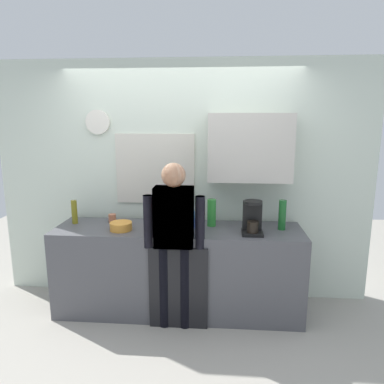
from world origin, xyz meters
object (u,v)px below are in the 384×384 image
at_px(cup_terracotta_mug, 112,218).
at_px(potted_plant, 184,219).
at_px(coffee_maker, 252,219).
at_px(person_at_sink, 174,233).
at_px(mixing_bowl, 121,226).
at_px(dish_soap, 192,218).
at_px(bottle_olive_oil, 74,212).
at_px(person_guest, 174,233).
at_px(bottle_clear_soda, 212,213).
at_px(bottle_green_wine, 282,215).
at_px(cup_blue_mug, 198,223).

xyz_separation_m(cup_terracotta_mug, potted_plant, (0.79, -0.27, 0.09)).
bearing_deg(coffee_maker, person_at_sink, -165.24).
distance_m(coffee_maker, mixing_bowl, 1.29).
relative_size(dish_soap, person_at_sink, 0.11).
bearing_deg(bottle_olive_oil, person_guest, -18.98).
bearing_deg(potted_plant, bottle_clear_soda, 41.85).
relative_size(bottle_clear_soda, potted_plant, 1.22).
height_order(bottle_olive_oil, dish_soap, bottle_olive_oil).
bearing_deg(bottle_olive_oil, potted_plant, -9.93).
relative_size(bottle_green_wine, person_guest, 0.19).
xyz_separation_m(coffee_maker, person_at_sink, (-0.73, -0.19, -0.10)).
xyz_separation_m(cup_terracotta_mug, mixing_bowl, (0.16, -0.25, -0.01)).
bearing_deg(bottle_olive_oil, coffee_maker, -5.82).
xyz_separation_m(coffee_maker, potted_plant, (-0.66, -0.02, -0.01)).
bearing_deg(cup_terracotta_mug, potted_plant, -18.58).
distance_m(bottle_green_wine, potted_plant, 0.98).
distance_m(bottle_green_wine, person_at_sink, 1.10).
height_order(bottle_green_wine, dish_soap, bottle_green_wine).
relative_size(cup_terracotta_mug, person_at_sink, 0.06).
xyz_separation_m(mixing_bowl, dish_soap, (0.69, 0.22, 0.04)).
xyz_separation_m(coffee_maker, cup_terracotta_mug, (-1.45, 0.25, -0.10)).
xyz_separation_m(mixing_bowl, potted_plant, (0.63, -0.02, 0.09)).
distance_m(dish_soap, person_at_sink, 0.44).
relative_size(bottle_olive_oil, cup_terracotta_mug, 2.72).
bearing_deg(person_at_sink, cup_terracotta_mug, 156.50).
bearing_deg(person_guest, bottle_green_wine, -141.17).
bearing_deg(cup_terracotta_mug, person_guest, -31.45).
distance_m(cup_terracotta_mug, potted_plant, 0.84).
height_order(coffee_maker, dish_soap, coffee_maker).
distance_m(cup_terracotta_mug, cup_blue_mug, 0.93).
relative_size(dish_soap, person_guest, 0.11).
xyz_separation_m(bottle_green_wine, person_guest, (-1.04, -0.34, -0.10)).
xyz_separation_m(cup_blue_mug, potted_plant, (-0.13, -0.15, 0.08)).
bearing_deg(person_guest, bottle_clear_soda, -108.65).
bearing_deg(person_guest, mixing_bowl, 1.49).
height_order(bottle_clear_soda, cup_blue_mug, bottle_clear_soda).
bearing_deg(bottle_clear_soda, bottle_olive_oil, -178.82).
relative_size(bottle_green_wine, potted_plant, 1.30).
xyz_separation_m(bottle_green_wine, mixing_bowl, (-1.59, -0.15, -0.11)).
xyz_separation_m(bottle_green_wine, potted_plant, (-0.97, -0.17, -0.02)).
height_order(coffee_maker, bottle_green_wine, coffee_maker).
xyz_separation_m(bottle_clear_soda, cup_blue_mug, (-0.13, -0.08, -0.09)).
distance_m(bottle_clear_soda, cup_blue_mug, 0.18).
height_order(cup_terracotta_mug, cup_blue_mug, cup_blue_mug).
bearing_deg(coffee_maker, cup_blue_mug, 165.82).
height_order(bottle_green_wine, person_at_sink, person_at_sink).
bearing_deg(person_at_sink, bottle_green_wine, 26.10).
distance_m(cup_terracotta_mug, person_guest, 0.84).
height_order(coffee_maker, mixing_bowl, coffee_maker).
xyz_separation_m(bottle_olive_oil, person_at_sink, (1.10, -0.38, -0.08)).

